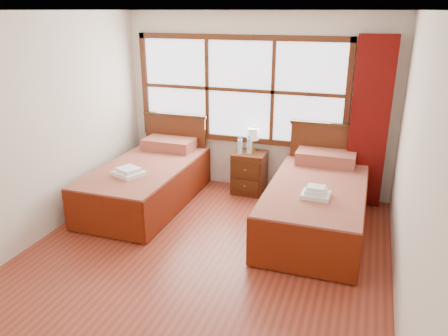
% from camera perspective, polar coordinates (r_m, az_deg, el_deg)
% --- Properties ---
extents(floor, '(4.50, 4.50, 0.00)m').
position_cam_1_polar(floor, '(4.95, -2.94, -11.79)').
color(floor, '#943A25').
rests_on(floor, ground).
extents(ceiling, '(4.50, 4.50, 0.00)m').
position_cam_1_polar(ceiling, '(4.21, -3.61, 19.89)').
color(ceiling, white).
rests_on(ceiling, wall_back).
extents(wall_back, '(4.00, 0.00, 4.00)m').
position_cam_1_polar(wall_back, '(6.48, 4.25, 8.32)').
color(wall_back, silver).
rests_on(wall_back, floor).
extents(wall_left, '(0.00, 4.50, 4.50)m').
position_cam_1_polar(wall_left, '(5.46, -23.19, 4.52)').
color(wall_left, silver).
rests_on(wall_left, floor).
extents(wall_right, '(0.00, 4.50, 4.50)m').
position_cam_1_polar(wall_right, '(4.13, 23.46, -0.13)').
color(wall_right, silver).
rests_on(wall_right, floor).
extents(window, '(3.16, 0.06, 1.56)m').
position_cam_1_polar(window, '(6.48, 2.04, 10.15)').
color(window, white).
rests_on(window, wall_back).
extents(curtain, '(0.50, 0.16, 2.30)m').
position_cam_1_polar(curtain, '(6.18, 18.44, 5.53)').
color(curtain, '#610C09').
rests_on(curtain, wall_back).
extents(bed_left, '(1.11, 2.16, 1.09)m').
position_cam_1_polar(bed_left, '(6.27, -9.83, -1.59)').
color(bed_left, '#40220D').
rests_on(bed_left, floor).
extents(bed_right, '(1.16, 2.25, 1.13)m').
position_cam_1_polar(bed_right, '(5.60, 12.04, -4.31)').
color(bed_right, '#40220D').
rests_on(bed_right, floor).
extents(nightstand, '(0.47, 0.46, 0.63)m').
position_cam_1_polar(nightstand, '(6.52, 3.32, -0.61)').
color(nightstand, '#4D2411').
rests_on(nightstand, floor).
extents(towels_left, '(0.44, 0.42, 0.10)m').
position_cam_1_polar(towels_left, '(5.78, -12.35, -0.53)').
color(towels_left, white).
rests_on(towels_left, bed_left).
extents(towels_right, '(0.32, 0.28, 0.13)m').
position_cam_1_polar(towels_right, '(5.05, 11.91, -3.18)').
color(towels_right, white).
rests_on(towels_right, bed_right).
extents(lamp, '(0.17, 0.17, 0.34)m').
position_cam_1_polar(lamp, '(6.47, 3.80, 4.36)').
color(lamp, gold).
rests_on(lamp, nightstand).
extents(bottle_near, '(0.07, 0.07, 0.25)m').
position_cam_1_polar(bottle_near, '(6.33, 2.10, 2.84)').
color(bottle_near, '#C1E3F8').
rests_on(bottle_near, nightstand).
extents(bottle_far, '(0.07, 0.07, 0.26)m').
position_cam_1_polar(bottle_far, '(6.37, 3.32, 2.98)').
color(bottle_far, '#C1E3F8').
rests_on(bottle_far, nightstand).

